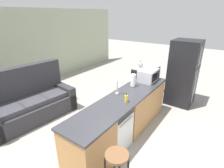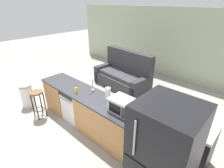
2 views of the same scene
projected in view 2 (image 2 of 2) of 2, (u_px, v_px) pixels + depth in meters
ground_plane at (84, 122)px, 4.44m from camera, size 24.00×24.00×0.00m
wall_back at (176, 45)px, 6.47m from camera, size 10.00×0.06×2.60m
kitchen_counter at (89, 112)px, 4.12m from camera, size 2.94×0.66×0.90m
dishwasher at (77, 104)px, 4.41m from camera, size 0.58×0.61×0.84m
stove_range at (188, 144)px, 3.17m from camera, size 0.76×0.68×0.90m
refrigerator at (162, 164)px, 2.25m from camera, size 0.72×0.73×1.79m
microwave at (123, 106)px, 3.23m from camera, size 0.50×0.37×0.28m
sink_faucet at (92, 86)px, 4.00m from camera, size 0.07×0.18×0.30m
paper_towel_roll at (108, 94)px, 3.63m from camera, size 0.14×0.14×0.28m
soap_bottle at (76, 90)px, 3.94m from camera, size 0.06×0.06×0.18m
kettle at (188, 113)px, 3.12m from camera, size 0.21×0.17×0.19m
bar_stool at (37, 99)px, 4.44m from camera, size 0.32×0.32×0.74m
trash_bin at (27, 94)px, 4.98m from camera, size 0.35×0.35×0.74m
couch at (124, 76)px, 6.13m from camera, size 2.08×1.09×1.27m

